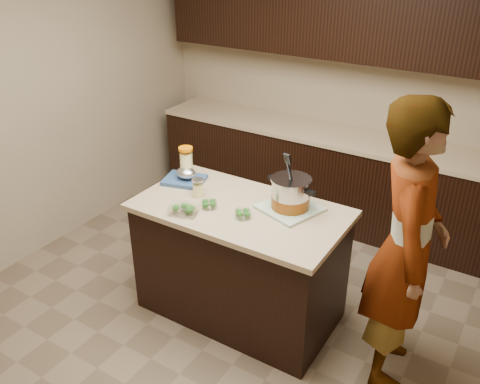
{
  "coord_description": "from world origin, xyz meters",
  "views": [
    {
      "loc": [
        1.61,
        -2.59,
        2.59
      ],
      "look_at": [
        0.0,
        0.0,
        1.02
      ],
      "focal_mm": 38.0,
      "sensor_mm": 36.0,
      "label": 1
    }
  ],
  "objects_px": {
    "lemonade_pitcher": "(186,165)",
    "person": "(406,249)",
    "stock_pot": "(290,195)",
    "island": "(240,261)"
  },
  "relations": [
    {
      "from": "island",
      "to": "stock_pot",
      "type": "relative_size",
      "value": 3.76
    },
    {
      "from": "island",
      "to": "lemonade_pitcher",
      "type": "bearing_deg",
      "value": 163.94
    },
    {
      "from": "lemonade_pitcher",
      "to": "person",
      "type": "xyz_separation_m",
      "value": [
        1.71,
        -0.13,
        -0.09
      ]
    },
    {
      "from": "island",
      "to": "lemonade_pitcher",
      "type": "relative_size",
      "value": 5.68
    },
    {
      "from": "island",
      "to": "stock_pot",
      "type": "xyz_separation_m",
      "value": [
        0.3,
        0.16,
        0.56
      ]
    },
    {
      "from": "island",
      "to": "lemonade_pitcher",
      "type": "distance_m",
      "value": 0.83
    },
    {
      "from": "stock_pot",
      "to": "person",
      "type": "bearing_deg",
      "value": 3.05
    },
    {
      "from": "stock_pot",
      "to": "person",
      "type": "relative_size",
      "value": 0.21
    },
    {
      "from": "stock_pot",
      "to": "person",
      "type": "height_order",
      "value": "person"
    },
    {
      "from": "stock_pot",
      "to": "person",
      "type": "xyz_separation_m",
      "value": [
        0.82,
        -0.12,
        -0.08
      ]
    }
  ]
}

